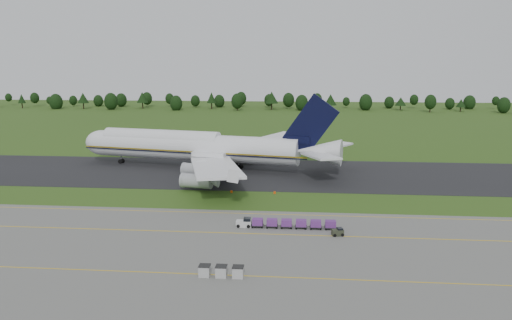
# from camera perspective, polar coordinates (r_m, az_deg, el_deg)

# --- Properties ---
(ground) EXTENTS (600.00, 600.00, 0.00)m
(ground) POSITION_cam_1_polar(r_m,az_deg,el_deg) (110.79, -0.49, -4.66)
(ground) COLOR #2C4B16
(ground) RESTS_ON ground
(apron) EXTENTS (300.00, 52.00, 0.06)m
(apron) POSITION_cam_1_polar(r_m,az_deg,el_deg) (78.77, -2.94, -11.25)
(apron) COLOR #60605B
(apron) RESTS_ON ground
(taxiway) EXTENTS (300.00, 40.00, 0.08)m
(taxiway) POSITION_cam_1_polar(r_m,az_deg,el_deg) (137.86, 0.64, -1.53)
(taxiway) COLOR black
(taxiway) RESTS_ON ground
(apron_markings) EXTENTS (300.00, 30.20, 0.01)m
(apron_markings) POSITION_cam_1_polar(r_m,az_deg,el_deg) (85.24, -2.28, -9.46)
(apron_markings) COLOR gold
(apron_markings) RESTS_ON apron
(tree_line) EXTENTS (526.32, 21.61, 11.92)m
(tree_line) POSITION_cam_1_polar(r_m,az_deg,el_deg) (328.85, 0.61, 6.78)
(tree_line) COLOR black
(tree_line) RESTS_ON ground
(aircraft) EXTENTS (79.38, 75.51, 22.20)m
(aircraft) POSITION_cam_1_polar(r_m,az_deg,el_deg) (144.36, -6.52, 1.51)
(aircraft) COLOR white
(aircraft) RESTS_ON ground
(baggage_train) EXTENTS (18.41, 1.67, 1.61)m
(baggage_train) POSITION_cam_1_polar(r_m,az_deg,el_deg) (92.56, 3.30, -7.23)
(baggage_train) COLOR silver
(baggage_train) RESTS_ON apron
(utility_cart) EXTENTS (2.22, 1.64, 1.09)m
(utility_cart) POSITION_cam_1_polar(r_m,az_deg,el_deg) (89.70, 9.31, -8.19)
(utility_cart) COLOR #2C3122
(utility_cart) RESTS_ON apron
(uld_row) EXTENTS (6.42, 1.62, 1.60)m
(uld_row) POSITION_cam_1_polar(r_m,az_deg,el_deg) (72.54, -3.99, -12.56)
(uld_row) COLOR #ABABAB
(uld_row) RESTS_ON apron
(edge_markers) EXTENTS (10.62, 0.30, 0.60)m
(edge_markers) POSITION_cam_1_polar(r_m,az_deg,el_deg) (116.69, -0.35, -3.71)
(edge_markers) COLOR #F34807
(edge_markers) RESTS_ON ground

